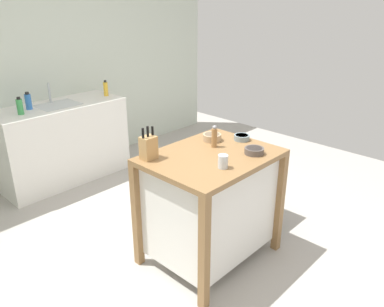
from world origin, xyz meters
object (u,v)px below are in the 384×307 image
(knife_block, at_px, (148,147))
(bottle_spray_cleaner, at_px, (28,101))
(bowl_ceramic_small, at_px, (242,137))
(bowl_stoneware_deep, at_px, (254,151))
(bottle_dish_soap, at_px, (106,89))
(bowl_ceramic_wide, at_px, (212,137))
(bottle_hand_soap, at_px, (20,106))
(trash_bin, at_px, (258,190))
(sink_faucet, at_px, (49,93))
(kitchen_island, at_px, (210,202))
(pepper_grinder, at_px, (215,137))
(drinking_cup, at_px, (223,161))

(knife_block, distance_m, bottle_spray_cleaner, 1.96)
(bowl_ceramic_small, relative_size, bottle_spray_cleaner, 0.69)
(knife_block, relative_size, bowl_stoneware_deep, 1.70)
(bowl_stoneware_deep, distance_m, bottle_dish_soap, 2.38)
(bowl_stoneware_deep, height_order, bottle_dish_soap, bottle_dish_soap)
(bottle_dish_soap, xyz_separation_m, bottle_spray_cleaner, (-0.90, 0.10, -0.00))
(bowl_ceramic_wide, height_order, bottle_hand_soap, bottle_hand_soap)
(trash_bin, bearing_deg, sink_faucet, 109.05)
(kitchen_island, xyz_separation_m, trash_bin, (0.73, 0.04, -0.19))
(knife_block, bearing_deg, pepper_grinder, -21.32)
(bowl_ceramic_wide, bearing_deg, bowl_stoneware_deep, -89.52)
(bottle_dish_soap, distance_m, bottle_spray_cleaner, 0.91)
(knife_block, bearing_deg, kitchen_island, -36.84)
(sink_faucet, bearing_deg, knife_block, -98.62)
(bowl_ceramic_wide, xyz_separation_m, sink_faucet, (-0.29, 2.15, 0.06))
(bowl_stoneware_deep, distance_m, bowl_ceramic_wide, 0.42)
(bowl_ceramic_small, distance_m, bottle_spray_cleaner, 2.35)
(kitchen_island, relative_size, bowl_ceramic_small, 7.75)
(pepper_grinder, relative_size, trash_bin, 0.28)
(knife_block, bearing_deg, bottle_spray_cleaner, 89.46)
(bowl_stoneware_deep, distance_m, pepper_grinder, 0.33)
(bowl_ceramic_small, bearing_deg, pepper_grinder, 167.11)
(kitchen_island, height_order, drinking_cup, drinking_cup)
(bowl_ceramic_wide, bearing_deg, pepper_grinder, -131.68)
(knife_block, relative_size, pepper_grinder, 1.40)
(bowl_ceramic_wide, bearing_deg, trash_bin, -16.52)
(bottle_spray_cleaner, bearing_deg, pepper_grinder, -77.28)
(kitchen_island, distance_m, sink_faucet, 2.39)
(bottle_dish_soap, height_order, bottle_hand_soap, bottle_dish_soap)
(bottle_dish_soap, relative_size, bottle_hand_soap, 1.04)
(bowl_ceramic_small, height_order, sink_faucet, sink_faucet)
(knife_block, bearing_deg, bowl_ceramic_small, -18.45)
(bowl_ceramic_small, relative_size, bowl_ceramic_wide, 0.85)
(knife_block, xyz_separation_m, bottle_dish_soap, (0.92, 1.86, -0.02))
(bottle_spray_cleaner, bearing_deg, kitchen_island, -81.00)
(kitchen_island, relative_size, bottle_spray_cleaner, 5.32)
(bowl_stoneware_deep, relative_size, bowl_ceramic_wide, 0.97)
(bowl_ceramic_wide, xyz_separation_m, trash_bin, (0.50, -0.15, -0.63))
(knife_block, distance_m, sink_faucet, 2.09)
(bowl_ceramic_wide, bearing_deg, bowl_ceramic_small, -44.21)
(sink_faucet, distance_m, bottle_dish_soap, 0.64)
(bowl_ceramic_wide, distance_m, bottle_hand_soap, 2.06)
(sink_faucet, distance_m, bottle_spray_cleaner, 0.31)
(bowl_stoneware_deep, relative_size, bottle_dish_soap, 0.78)
(kitchen_island, distance_m, drinking_cup, 0.52)
(knife_block, height_order, sink_faucet, knife_block)
(knife_block, distance_m, bowl_stoneware_deep, 0.79)
(bottle_spray_cleaner, bearing_deg, bottle_hand_soap, -140.00)
(kitchen_island, distance_m, bottle_spray_cleaner, 2.32)
(kitchen_island, xyz_separation_m, bowl_stoneware_deep, (0.23, -0.22, 0.43))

